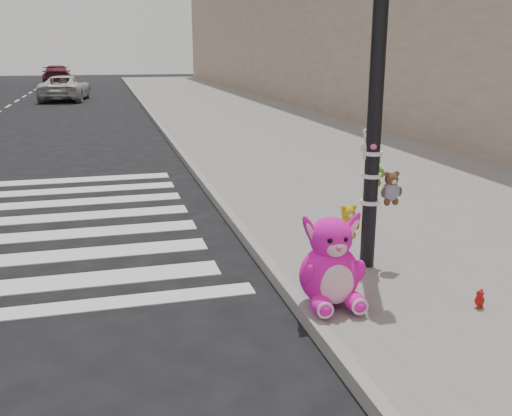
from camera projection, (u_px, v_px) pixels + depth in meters
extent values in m
plane|color=black|center=(150.00, 400.00, 4.25)|extent=(120.00, 120.00, 0.00)
cube|color=slate|center=(314.00, 148.00, 14.77)|extent=(7.00, 80.00, 0.14)
cube|color=gray|center=(181.00, 154.00, 13.93)|extent=(0.12, 80.00, 0.15)
cylinder|color=black|center=(376.00, 87.00, 5.99)|extent=(0.16, 0.16, 4.00)
cylinder|color=white|center=(370.00, 202.00, 6.32)|extent=(0.22, 0.22, 0.04)
cylinder|color=white|center=(371.00, 175.00, 6.24)|extent=(0.22, 0.22, 0.04)
cylinder|color=white|center=(373.00, 153.00, 6.18)|extent=(0.22, 0.22, 0.04)
ellipsoid|color=#FF15BC|center=(321.00, 308.00, 5.25)|extent=(0.20, 0.32, 0.17)
ellipsoid|color=#FF15BC|center=(355.00, 304.00, 5.32)|extent=(0.20, 0.32, 0.17)
ellipsoid|color=#FF15BC|center=(329.00, 275.00, 5.47)|extent=(0.61, 0.52, 0.59)
ellipsoid|color=#F9BFD1|center=(337.00, 285.00, 5.28)|extent=(0.33, 0.13, 0.39)
sphere|color=#FF15BC|center=(331.00, 238.00, 5.37)|extent=(0.42, 0.42, 0.41)
ellipsoid|color=#FF15BC|center=(312.00, 233.00, 5.33)|extent=(0.28, 0.09, 0.41)
ellipsoid|color=#FF15BC|center=(349.00, 230.00, 5.41)|extent=(0.28, 0.09, 0.41)
imported|color=silver|center=(65.00, 88.00, 29.33)|extent=(2.56, 4.74, 1.26)
imported|color=#581927|center=(57.00, 75.00, 42.47)|extent=(2.30, 5.04, 1.43)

